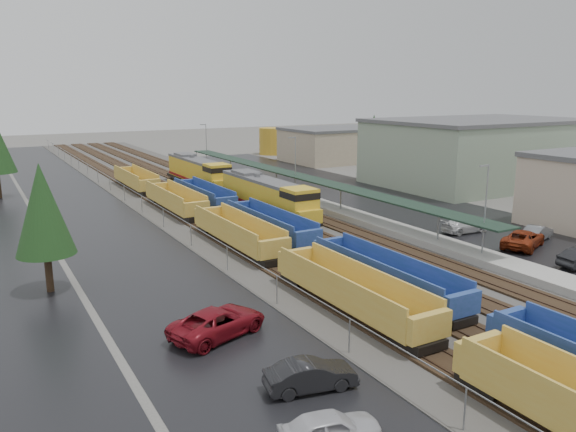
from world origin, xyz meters
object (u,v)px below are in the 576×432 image
Objects in this scene: parked_car_west_a at (330,429)px; parked_car_east_b at (523,239)px; parked_car_west_b at (311,375)px; parked_car_west_c at (218,322)px; parked_car_east_c at (464,226)px; storage_tank at (272,141)px; well_string_yellow at (285,259)px; parked_car_east_e at (537,233)px; locomotive_lead at (268,196)px; well_string_blue at (385,277)px; locomotive_trail at (199,172)px.

parked_car_east_b is at bearing -53.00° from parked_car_west_a.
parked_car_west_b is 0.74× the size of parked_car_west_c.
parked_car_west_a is at bearing 129.15° from parked_car_east_c.
well_string_yellow is at bearing -117.45° from storage_tank.
well_string_yellow is 25.39m from parked_car_east_e.
locomotive_lead is 36.55m from parked_car_west_b.
parked_car_east_c is at bearing -102.79° from storage_tank.
well_string_blue is at bearing -35.36° from parked_car_west_a.
storage_tank is at bearing -9.09° from parked_car_east_c.
parked_car_east_b reaches higher than parked_car_west_a.
parked_car_west_c reaches higher than parked_car_east_c.
parked_car_east_b is at bearing 90.30° from parked_car_east_e.
parked_car_east_e is at bearing -53.83° from parked_car_west_a.
well_string_yellow is at bearing 120.05° from well_string_blue.
parked_car_east_c is at bearing 6.17° from well_string_yellow.
locomotive_lead reaches higher than parked_car_west_c.
parked_car_west_c is at bearing 73.06° from parked_car_east_b.
parked_car_west_a is at bearing 98.73° from parked_car_east_e.
locomotive_lead is 26.12m from parked_car_east_b.
well_string_blue is 13.97× the size of parked_car_west_c.
parked_car_west_b reaches higher than parked_car_east_c.
locomotive_trail is at bearing -131.86° from storage_tank.
well_string_yellow is 21.57m from parked_car_east_c.
parked_car_west_c is at bearing -138.60° from well_string_yellow.
parked_car_east_e is at bearing 10.27° from well_string_blue.
locomotive_trail is at bearing -5.66° from parked_car_east_b.
locomotive_trail is 56.31m from parked_car_west_b.
storage_tank is at bearing 48.14° from locomotive_trail.
parked_car_east_c is (30.10, 9.96, -0.13)m from parked_car_west_c.
parked_car_west_b is (-44.34, -86.74, -2.11)m from storage_tank.
parked_car_west_b is at bearing 125.20° from parked_car_east_c.
parked_car_east_e is at bearing -96.67° from parked_car_east_b.
parked_car_east_c is 6.57m from parked_car_east_e.
parked_car_east_b is (17.94, 2.85, -0.37)m from well_string_blue.
locomotive_lead is at bearing 8.71° from parked_car_east_b.
well_string_blue is at bearing 121.61° from parked_car_east_c.
parked_car_east_e is (21.20, 3.84, -0.46)m from well_string_blue.
parked_car_east_c is 1.10× the size of parked_car_east_e.
well_string_blue is (4.00, -6.92, -0.05)m from well_string_yellow.
locomotive_lead reaches higher than parked_car_west_b.
storage_tank is 101.69m from parked_car_west_a.
locomotive_trail is 4.41× the size of parked_car_east_e.
parked_car_east_e is (3.76, -5.39, 0.02)m from parked_car_east_c.
parked_car_east_c is (30.21, 21.50, -0.03)m from parked_car_west_a.
storage_tank is (37.15, 71.51, 1.61)m from well_string_yellow.
parked_car_west_a reaches higher than parked_car_east_c.
storage_tank reaches higher than well_string_yellow.
parked_car_west_c is 34.17m from parked_car_east_e.
parked_car_east_e is (33.97, 16.11, -0.00)m from parked_car_west_a.
parked_car_east_e is at bearing -100.75° from parked_car_west_c.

